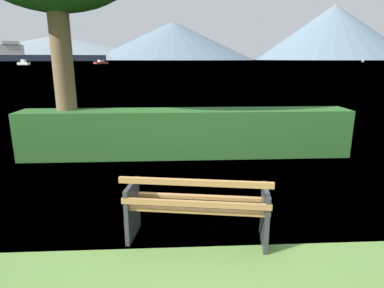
% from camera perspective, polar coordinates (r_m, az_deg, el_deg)
% --- Properties ---
extents(ground_plane, '(1400.00, 1400.00, 0.00)m').
position_cam_1_polar(ground_plane, '(4.13, 0.91, -15.99)').
color(ground_plane, '#567A38').
extents(water_surface, '(620.00, 620.00, 0.00)m').
position_cam_1_polar(water_surface, '(313.35, -3.18, 14.22)').
color(water_surface, '#6B8EA3').
rests_on(water_surface, ground_plane).
extents(park_bench, '(1.71, 0.82, 0.87)m').
position_cam_1_polar(park_bench, '(3.87, 0.85, -11.03)').
color(park_bench, '#A0703F').
rests_on(park_bench, ground_plane).
extents(hedge_row, '(7.12, 0.77, 1.03)m').
position_cam_1_polar(hedge_row, '(7.22, -1.02, 1.93)').
color(hedge_row, '#285B23').
rests_on(hedge_row, ground_plane).
extents(cargo_ship_large, '(95.45, 41.46, 16.48)m').
position_cam_1_polar(cargo_ship_large, '(330.97, -24.64, 13.78)').
color(cargo_ship_large, '#2D384C').
rests_on(cargo_ship_large, water_surface).
extents(fishing_boat_near, '(3.48, 4.78, 1.50)m').
position_cam_1_polar(fishing_boat_near, '(224.93, 27.56, 12.63)').
color(fishing_boat_near, '#335693').
rests_on(fishing_boat_near, water_surface).
extents(sailboat_mid, '(4.47, 2.64, 1.87)m').
position_cam_1_polar(sailboat_mid, '(130.48, -27.22, 12.42)').
color(sailboat_mid, silver).
rests_on(sailboat_mid, water_surface).
extents(tender_far, '(5.58, 6.17, 1.57)m').
position_cam_1_polar(tender_far, '(147.16, -15.57, 13.51)').
color(tender_far, '#B2332D').
rests_on(tender_far, water_surface).
extents(distant_hills, '(775.35, 393.37, 85.69)m').
position_cam_1_polar(distant_hills, '(570.40, -2.86, 17.43)').
color(distant_hills, gray).
rests_on(distant_hills, ground_plane).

